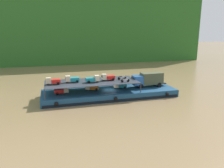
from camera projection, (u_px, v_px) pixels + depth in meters
ground_plane at (110, 96)px, 46.95m from camera, size 400.00×400.00×0.00m
hillside_far_bank at (74, 18)px, 99.77m from camera, size 111.93×30.91×33.95m
cargo_barge at (110, 93)px, 46.75m from camera, size 27.93×9.07×1.50m
covered_lorry at (148, 79)px, 48.80m from camera, size 7.89×2.40×3.10m
cargo_rack at (92, 82)px, 45.13m from camera, size 18.73×7.69×2.00m
mini_truck_lower_stern at (62, 90)px, 43.34m from camera, size 2.79×1.30×1.38m
mini_truck_lower_aft at (91, 87)px, 45.87m from camera, size 2.79×1.29×1.38m
mini_truck_lower_mid at (120, 85)px, 47.46m from camera, size 2.77×1.26×1.38m
mini_truck_upper_stern at (53, 81)px, 42.55m from camera, size 2.76×1.23×1.38m
mini_truck_upper_mid at (72, 79)px, 44.26m from camera, size 2.79×1.28×1.38m
mini_truck_upper_fore at (93, 79)px, 44.25m from camera, size 2.78×1.27×1.38m
mini_truck_upper_bow at (108, 77)px, 46.03m from camera, size 2.76×1.24×1.38m
motorcycle_upper_port at (125, 80)px, 44.56m from camera, size 1.90×0.55×0.87m
motorcycle_upper_centre at (122, 78)px, 46.73m from camera, size 1.90×0.55×0.87m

